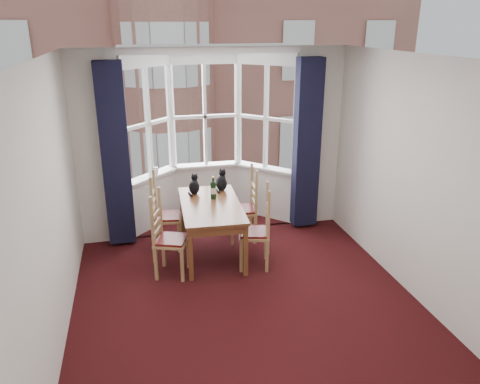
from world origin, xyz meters
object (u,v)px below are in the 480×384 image
object	(u,v)px
dining_table	(211,210)
cat_right	(222,182)
chair_right_near	(261,234)
chair_right_far	(248,210)
candle_tall	(156,171)
chair_left_far	(161,217)
chair_left_near	(165,241)
cat_left	(194,186)
wine_bottle	(213,189)

from	to	relation	value
dining_table	cat_right	world-z (taller)	cat_right
dining_table	chair_right_near	world-z (taller)	chair_right_near
chair_right_near	chair_right_far	world-z (taller)	same
candle_tall	chair_left_far	bearing A→B (deg)	-90.66
dining_table	chair_left_near	distance (m)	0.83
chair_right_near	cat_right	distance (m)	1.16
dining_table	cat_left	bearing A→B (deg)	109.24
chair_left_near	chair_right_near	xyz separation A→B (m)	(1.26, -0.07, 0.00)
chair_left_near	chair_right_far	xyz separation A→B (m)	(1.29, 0.77, 0.00)
chair_right_near	candle_tall	bearing A→B (deg)	127.28
chair_right_far	cat_left	size ratio (longest dim) A/B	3.06
chair_right_far	chair_left_near	bearing A→B (deg)	-149.32
chair_right_far	cat_right	bearing A→B (deg)	150.34
cat_left	candle_tall	size ratio (longest dim) A/B	2.48
cat_left	wine_bottle	world-z (taller)	wine_bottle
chair_right_near	wine_bottle	bearing A→B (deg)	125.87
chair_left_far	chair_right_near	distance (m)	1.52
chair_right_near	cat_right	xyz separation A→B (m)	(-0.33, 1.04, 0.40)
chair_right_far	candle_tall	world-z (taller)	candle_tall
cat_left	wine_bottle	xyz separation A→B (m)	(0.24, -0.27, 0.03)
chair_right_near	wine_bottle	world-z (taller)	wine_bottle
chair_left_near	candle_tall	xyz separation A→B (m)	(0.02, 1.57, 0.46)
candle_tall	cat_left	bearing A→B (deg)	-53.00
chair_left_near	candle_tall	bearing A→B (deg)	89.45
chair_left_near	chair_right_near	size ratio (longest dim) A/B	1.00
chair_left_near	wine_bottle	xyz separation A→B (m)	(0.75, 0.64, 0.42)
cat_left	dining_table	bearing A→B (deg)	-70.76
chair_left_near	chair_right_far	world-z (taller)	same
chair_right_near	candle_tall	distance (m)	2.11
chair_right_far	candle_tall	distance (m)	1.58
cat_left	chair_right_far	bearing A→B (deg)	-9.95
chair_left_near	candle_tall	distance (m)	1.64
dining_table	chair_left_far	size ratio (longest dim) A/B	1.68
chair_left_near	cat_left	world-z (taller)	cat_left
chair_left_far	chair_right_near	world-z (taller)	same
chair_right_near	candle_tall	size ratio (longest dim) A/B	7.58
cat_left	wine_bottle	distance (m)	0.36
chair_left_far	cat_right	size ratio (longest dim) A/B	2.84
chair_right_far	cat_right	distance (m)	0.58
chair_right_near	chair_left_far	bearing A→B (deg)	145.95
chair_left_near	chair_left_far	world-z (taller)	same
dining_table	chair_right_far	size ratio (longest dim) A/B	1.68
chair_right_far	cat_left	world-z (taller)	cat_left
cat_right	chair_left_near	bearing A→B (deg)	-134.02
chair_left_near	candle_tall	world-z (taller)	candle_tall
chair_right_far	cat_left	xyz separation A→B (m)	(-0.77, 0.14, 0.40)
chair_left_near	cat_left	distance (m)	1.11
chair_left_near	cat_right	distance (m)	1.41
dining_table	chair_right_far	distance (m)	0.72
chair_left_far	cat_right	distance (m)	1.03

